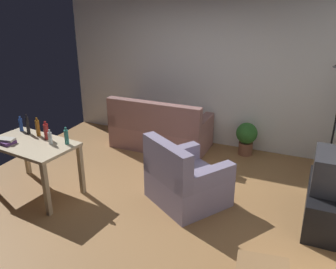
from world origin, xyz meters
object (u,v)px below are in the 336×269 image
Objects in this scene: tv_stand at (325,205)px; bottle_tall at (66,137)px; potted_plant at (246,136)px; bottle_red at (46,131)px; couch at (160,131)px; book_stack at (6,141)px; armchair at (185,181)px; desk at (32,150)px; tv at (332,171)px; bottle_clear at (50,138)px; bottle_amber at (38,128)px; bottle_dark at (28,125)px; bottle_blue at (21,125)px.

bottle_tall is (-3.24, -0.69, 0.62)m from tv_stand.
bottle_red reaches higher than potted_plant.
book_stack is at bearing 61.67° from couch.
couch is 1.85m from armchair.
desk reaches higher than tv_stand.
bottle_clear reaches higher than tv.
potted_plant reaches higher than tv_stand.
desk is at bearing -165.72° from bottle_clear.
armchair is (1.05, -1.52, 0.01)m from couch.
bottle_red is at bearing 63.44° from desk.
bottle_amber reaches higher than tv.
bottle_red is 0.36m from bottle_tall.
bottle_clear is at bearing -17.39° from bottle_dark.
bottle_tall is at bearing -7.44° from bottle_amber.
armchair is 2.43m from book_stack.
tv is (0.00, -0.00, 0.46)m from tv_stand.
tv_stand is 5.43× the size of bottle_clear.
tv_stand is (2.78, -1.26, -0.07)m from couch.
bottle_blue reaches higher than tv_stand.
bottle_tall reaches higher than potted_plant.
tv_stand is at bearing -50.50° from potted_plant.
bottle_tall is at bearing -4.37° from bottle_red.
bottle_clear is at bearing -24.40° from bottle_amber.
bottle_clear reaches higher than desk.
bottle_red is 0.52m from book_stack.
bottle_dark reaches higher than bottle_clear.
potted_plant is at bearing 44.14° from bottle_red.
bottle_dark is at bearing 86.44° from book_stack.
book_stack is (-3.99, -0.99, 0.09)m from tv.
armchair is 2.16m from bottle_amber.
bottle_clear is at bearing -132.45° from potted_plant.
desk is 4.75× the size of bottle_amber.
tv_stand is 1.75m from armchair.
potted_plant is (1.48, 0.31, 0.02)m from couch.
tv_stand is 3.37m from bottle_tall.
desk is 3.43m from potted_plant.
bottle_clear is (-3.44, -0.77, 0.61)m from tv_stand.
tv is 2.42× the size of book_stack.
bottle_tall is at bearing 101.97° from tv.
couch is 2.32m from desk.
tv is 0.49× the size of armchair.
potted_plant is 2.12× the size of bottle_amber.
book_stack is at bearing -70.72° from bottle_blue.
bottle_amber is 0.19m from bottle_red.
tv_stand is at bearing -138.42° from armchair.
bottle_dark is (0.17, -0.04, 0.03)m from bottle_blue.
tv is at bearing 9.26° from bottle_amber.
bottle_amber is at bearing 113.02° from desk.
tv is at bearing -138.43° from armchair.
bottle_blue is at bearing 40.28° from armchair.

